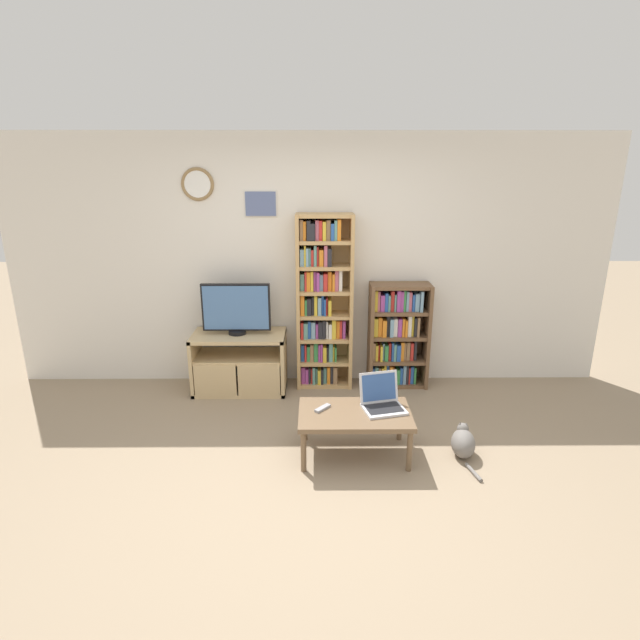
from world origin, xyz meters
name	(u,v)px	position (x,y,z in m)	size (l,w,h in m)	color
ground_plane	(307,484)	(0.00, 0.00, 0.00)	(18.00, 18.00, 0.00)	gray
wall_back	(309,262)	(-0.01, 1.97, 1.31)	(6.28, 0.09, 2.60)	silver
tv_stand	(240,362)	(-0.73, 1.65, 0.31)	(0.95, 0.50, 0.62)	tan
television	(236,309)	(-0.74, 1.68, 0.88)	(0.69, 0.18, 0.53)	black
bookshelf_tall	(322,303)	(0.13, 1.80, 0.91)	(0.58, 0.28, 1.82)	tan
bookshelf_short	(396,335)	(0.92, 1.79, 0.55)	(0.63, 0.30, 1.12)	brown
coffee_table	(355,417)	(0.38, 0.41, 0.34)	(0.90, 0.55, 0.38)	brown
laptop	(382,400)	(0.60, 0.49, 0.45)	(0.39, 0.37, 0.27)	silver
remote_near_laptop	(323,408)	(0.12, 0.46, 0.39)	(0.14, 0.15, 0.02)	#99999E
cat	(463,442)	(1.27, 0.39, 0.11)	(0.24, 0.53, 0.26)	slate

